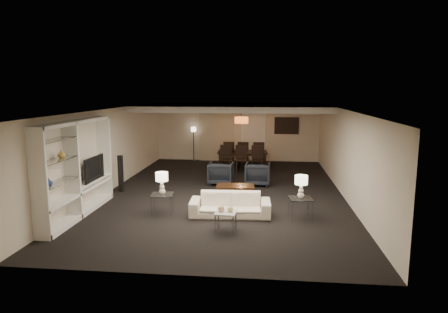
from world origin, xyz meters
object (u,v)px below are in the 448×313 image
floor_speaker (121,174)px  vase_amber (61,154)px  table_lamp_right (301,187)px  floor_lamp (194,144)px  chair_fr (258,154)px  armchair_right (258,174)px  chair_nl (225,159)px  chair_nm (241,159)px  chair_fl (229,153)px  dining_table (242,160)px  sofa (230,205)px  side_table_right (300,208)px  chair_nr (257,159)px  table_lamp_left (162,183)px  pendant_light (241,120)px  side_table_left (162,204)px  coffee_table (235,192)px  television (90,168)px  vase_blue (49,182)px  marble_table (226,222)px  chair_fm (243,154)px  armchair_left (221,173)px

floor_speaker → vase_amber: bearing=-79.2°
table_lamp_right → floor_lamp: 8.43m
vase_amber → chair_fr: bearing=60.9°
armchair_right → chair_nl: (-1.25, 1.97, 0.14)m
chair_nm → vase_amber: bearing=-123.4°
chair_fl → dining_table: bearing=126.3°
table_lamp_right → chair_nm: size_ratio=0.56×
sofa → armchair_right: (0.60, 3.30, 0.08)m
dining_table → sofa: bearing=-92.6°
side_table_right → chair_nr: chair_nr is taller
table_lamp_left → chair_nm: table_lamp_left is taller
pendant_light → side_table_left: (-1.61, -5.75, -1.67)m
chair_nm → dining_table: bearing=86.6°
table_lamp_right → chair_fl: table_lamp_right is taller
coffee_table → chair_nm: 3.69m
television → chair_nm: bearing=-36.0°
television → vase_blue: television is taller
chair_fr → marble_table: bearing=79.4°
side_table_right → table_lamp_left: 3.44m
coffee_table → chair_nl: 3.74m
side_table_left → chair_fm: chair_fm is taller
side_table_left → chair_fl: (1.05, 6.57, 0.25)m
vase_amber → coffee_table: bearing=35.6°
side_table_right → dining_table: size_ratio=0.28×
vase_blue → floor_lamp: (1.44, 9.08, -0.41)m
coffee_table → chair_nl: size_ratio=1.08×
chair_fl → marble_table: bearing=88.4°
pendant_light → sofa: pendant_light is taller
side_table_left → chair_nr: size_ratio=0.54×
chair_nl → table_lamp_left: bearing=-101.1°
chair_fr → table_lamp_left: bearing=64.6°
sofa → table_lamp_left: bearing=177.3°
armchair_left → pendant_light: bearing=-99.3°
vase_amber → dining_table: bearing=62.4°
sofa → armchair_left: size_ratio=2.45×
television → marble_table: bearing=-110.8°
pendant_light → chair_fr: pendant_light is taller
chair_fr → armchair_right: bearing=84.4°
television → chair_nm: size_ratio=1.08×
chair_nr → chair_fr: bearing=87.7°
table_lamp_right → television: television is taller
pendant_light → floor_speaker: (-3.42, -3.73, -1.36)m
table_lamp_right → floor_speaker: size_ratio=0.50×
armchair_left → table_lamp_right: (2.30, -3.30, 0.42)m
dining_table → floor_lamp: 2.71m
chair_fl → chair_fr: (1.20, 0.00, 0.00)m
sofa → side_table_right: (1.70, 0.00, -0.04)m
vase_amber → chair_nr: bearing=56.1°
floor_lamp → chair_nl: bearing=-53.6°
table_lamp_left → marble_table: bearing=-32.9°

